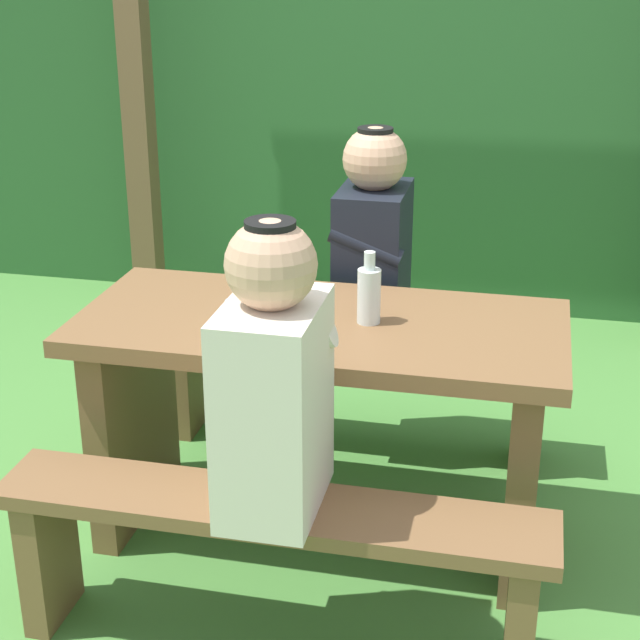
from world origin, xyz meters
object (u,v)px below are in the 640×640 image
picnic_table (320,390)px  person_black_coat (373,243)px  bottle_left (369,294)px  cell_phone (279,295)px  bottle_right (265,284)px  bench_near (272,545)px  drinking_glass (239,316)px  person_white_shirt (273,380)px  bench_far (354,366)px

picnic_table → person_black_coat: (0.06, 0.55, 0.29)m
picnic_table → bottle_left: size_ratio=6.68×
cell_phone → bottle_left: bearing=0.3°
bottle_right → person_black_coat: bearing=68.9°
bench_near → drinking_glass: drinking_glass is taller
drinking_glass → bottle_left: (0.34, 0.14, 0.04)m
picnic_table → bottle_left: bearing=3.6°
person_black_coat → bottle_right: (-0.22, -0.56, 0.03)m
drinking_glass → person_white_shirt: bearing=-63.2°
bench_far → bottle_left: bearing=-75.7°
bench_far → person_white_shirt: size_ratio=1.95×
drinking_glass → bottle_left: 0.37m
picnic_table → bottle_right: 0.36m
person_white_shirt → bottle_right: person_white_shirt is taller
drinking_glass → bottle_left: bottle_left is taller
bottle_right → drinking_glass: bearing=-108.4°
bottle_left → picnic_table: bearing=-176.4°
bench_far → person_white_shirt: person_white_shirt is taller
bench_near → person_black_coat: size_ratio=1.95×
picnic_table → bottle_left: 0.34m
bottle_left → bottle_right: size_ratio=0.90×
bench_near → person_white_shirt: person_white_shirt is taller
person_white_shirt → drinking_glass: (-0.21, 0.42, -0.02)m
picnic_table → drinking_glass: drinking_glass is taller
person_black_coat → bench_near: bearing=-93.0°
bench_near → person_white_shirt: (0.01, 0.00, 0.46)m
person_white_shirt → picnic_table: bearing=91.2°
drinking_glass → bottle_right: (0.04, 0.12, 0.05)m
person_black_coat → cell_phone: 0.46m
person_black_coat → picnic_table: bearing=-96.0°
bench_far → bottle_right: bearing=-105.7°
bottle_right → bottle_left: bearing=3.8°
picnic_table → bench_near: (0.00, -0.56, -0.17)m
bench_far → cell_phone: (-0.16, -0.40, 0.40)m
bottle_left → bottle_right: 0.30m
person_white_shirt → bottle_right: bearing=107.5°
person_white_shirt → cell_phone: bearing=103.8°
person_black_coat → drinking_glass: person_black_coat is taller
picnic_table → bench_near: bearing=-90.0°
person_black_coat → drinking_glass: (-0.26, -0.68, -0.02)m
person_white_shirt → bench_far: bearing=90.6°
picnic_table → cell_phone: cell_phone is taller
bottle_left → cell_phone: size_ratio=1.50×
bench_near → person_white_shirt: 0.46m
drinking_glass → cell_phone: 0.29m
drinking_glass → cell_phone: (0.04, 0.29, -0.04)m
bench_far → person_black_coat: person_black_coat is taller
bench_far → person_black_coat: 0.46m
person_black_coat → bottle_right: size_ratio=3.09×
picnic_table → person_black_coat: person_black_coat is taller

